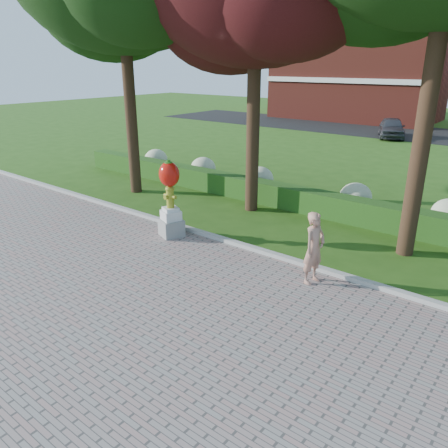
# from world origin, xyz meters

# --- Properties ---
(ground) EXTENTS (100.00, 100.00, 0.00)m
(ground) POSITION_xyz_m (0.00, 0.00, 0.00)
(ground) COLOR #295214
(ground) RESTS_ON ground
(curb) EXTENTS (40.00, 0.18, 0.15)m
(curb) POSITION_xyz_m (0.00, 3.00, 0.07)
(curb) COLOR #ADADA5
(curb) RESTS_ON ground
(lawn_hedge) EXTENTS (24.00, 0.70, 0.80)m
(lawn_hedge) POSITION_xyz_m (0.00, 7.00, 0.40)
(lawn_hedge) COLOR #1D4413
(lawn_hedge) RESTS_ON ground
(hydrangea_row) EXTENTS (20.10, 1.10, 0.99)m
(hydrangea_row) POSITION_xyz_m (0.57, 8.00, 0.55)
(hydrangea_row) COLOR beige
(hydrangea_row) RESTS_ON ground
(building_left) EXTENTS (14.00, 8.00, 7.00)m
(building_left) POSITION_xyz_m (-10.00, 34.00, 3.50)
(building_left) COLOR maroon
(building_left) RESTS_ON ground
(hydrant_sculpture) EXTENTS (0.81, 0.81, 2.31)m
(hydrant_sculpture) POSITION_xyz_m (-2.38, 2.39, 1.26)
(hydrant_sculpture) COLOR gray
(hydrant_sculpture) RESTS_ON walkway
(woman) EXTENTS (0.50, 0.68, 1.73)m
(woman) POSITION_xyz_m (2.32, 2.35, 0.91)
(woman) COLOR tan
(woman) RESTS_ON walkway
(parked_car) EXTENTS (2.96, 4.26, 1.35)m
(parked_car) POSITION_xyz_m (-3.50, 25.00, 0.69)
(parked_car) COLOR #3A3B41
(parked_car) RESTS_ON street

